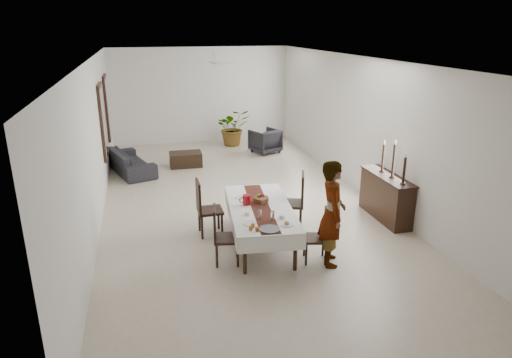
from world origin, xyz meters
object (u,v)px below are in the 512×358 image
object	(u,v)px
sofa	(131,161)
red_pitcher	(247,200)
dining_table_top	(260,208)
woman	(332,213)
sideboard_body	(386,198)

from	to	relation	value
sofa	red_pitcher	bearing A→B (deg)	-173.80
dining_table_top	woman	bearing A→B (deg)	-40.62
sofa	dining_table_top	bearing A→B (deg)	-172.42
red_pitcher	woman	size ratio (longest dim) A/B	0.10
dining_table_top	sideboard_body	xyz separation A→B (m)	(2.83, 0.47, -0.23)
dining_table_top	sideboard_body	distance (m)	2.88
woman	dining_table_top	bearing A→B (deg)	57.50
sofa	woman	bearing A→B (deg)	-168.78
sideboard_body	sofa	bearing A→B (deg)	138.32
dining_table_top	sofa	bearing A→B (deg)	121.10
red_pitcher	sideboard_body	xyz separation A→B (m)	(3.05, 0.30, -0.36)
sofa	sideboard_body	bearing A→B (deg)	-148.94
dining_table_top	red_pitcher	world-z (taller)	red_pitcher
sideboard_body	sofa	size ratio (longest dim) A/B	0.73
red_pitcher	sofa	world-z (taller)	red_pitcher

